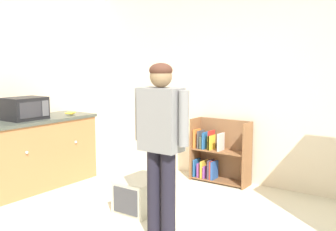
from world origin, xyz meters
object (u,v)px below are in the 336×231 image
at_px(bookshelf, 217,154).
at_px(pet_carrier, 142,194).
at_px(banana_bunch, 71,113).
at_px(microwave, 25,109).
at_px(kitchen_counter, 11,158).
at_px(standing_person, 161,136).
at_px(teal_cup, 39,112).

height_order(bookshelf, pet_carrier, bookshelf).
distance_m(bookshelf, pet_carrier, 1.45).
xyz_separation_m(bookshelf, banana_bunch, (-1.68, -1.07, 0.55)).
relative_size(pet_carrier, microwave, 1.15).
relative_size(kitchen_counter, standing_person, 1.44).
relative_size(standing_person, teal_cup, 16.94).
bearing_deg(teal_cup, bookshelf, 33.18).
height_order(pet_carrier, banana_bunch, banana_bunch).
relative_size(bookshelf, teal_cup, 8.95).
bearing_deg(pet_carrier, teal_cup, 176.81).
bearing_deg(kitchen_counter, microwave, 87.37).
distance_m(pet_carrier, banana_bunch, 1.73).
distance_m(bookshelf, banana_bunch, 2.07).
height_order(microwave, teal_cup, microwave).
xyz_separation_m(bookshelf, pet_carrier, (-0.16, -1.43, -0.19)).
bearing_deg(microwave, bookshelf, 43.13).
distance_m(standing_person, banana_bunch, 2.26).
height_order(bookshelf, microwave, microwave).
height_order(kitchen_counter, teal_cup, teal_cup).
bearing_deg(banana_bunch, kitchen_counter, -99.68).
xyz_separation_m(microwave, banana_bunch, (0.13, 0.63, -0.11)).
distance_m(kitchen_counter, bookshelf, 2.65).
height_order(kitchen_counter, banana_bunch, banana_bunch).
xyz_separation_m(kitchen_counter, microwave, (0.01, 0.22, 0.59)).
distance_m(standing_person, teal_cup, 2.53).
bearing_deg(kitchen_counter, standing_person, 0.86).
bearing_deg(microwave, kitchen_counter, -92.63).
relative_size(bookshelf, pet_carrier, 1.54).
bearing_deg(pet_carrier, microwave, -170.79).
bearing_deg(teal_cup, pet_carrier, -3.19).
bearing_deg(microwave, banana_bunch, 77.93).
xyz_separation_m(bookshelf, standing_person, (0.43, -1.88, 0.59)).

